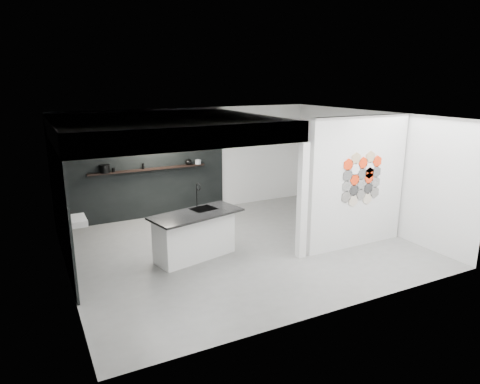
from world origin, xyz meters
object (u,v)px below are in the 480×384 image
object	(u,v)px
glass_bowl	(198,162)
kettle	(188,162)
wall_basin	(75,221)
glass_vase	(198,162)
stockpot	(105,169)
kitchen_island	(195,234)
partition_panel	(358,183)
bottle_dark	(143,166)
utensil_cup	(114,170)

from	to	relation	value
glass_bowl	kettle	bearing A→B (deg)	180.00
wall_basin	kettle	size ratio (longest dim) A/B	3.34
glass_bowl	glass_vase	distance (m)	0.01
stockpot	kettle	bearing A→B (deg)	0.00
wall_basin	glass_vase	xyz separation A→B (m)	(3.39, 2.07, 0.53)
glass_vase	kitchen_island	bearing A→B (deg)	-113.26
glass_bowl	glass_vase	bearing A→B (deg)	0.00
kitchen_island	partition_panel	bearing A→B (deg)	-29.42
stockpot	kitchen_island	bearing A→B (deg)	-68.10
wall_basin	bottle_dark	world-z (taller)	bottle_dark
glass_vase	bottle_dark	bearing A→B (deg)	180.00
wall_basin	bottle_dark	size ratio (longest dim) A/B	4.14
glass_vase	kettle	bearing A→B (deg)	180.00
glass_bowl	bottle_dark	xyz separation A→B (m)	(-1.48, 0.00, 0.02)
utensil_cup	glass_bowl	bearing A→B (deg)	0.00
partition_panel	stockpot	world-z (taller)	partition_panel
wall_basin	utensil_cup	bearing A→B (deg)	60.42
partition_panel	glass_vase	xyz separation A→B (m)	(-2.08, 3.87, -0.02)
glass_bowl	bottle_dark	world-z (taller)	bottle_dark
stockpot	utensil_cup	distance (m)	0.22
wall_basin	glass_vase	size ratio (longest dim) A/B	4.83
kettle	stockpot	bearing A→B (deg)	165.94
kitchen_island	kettle	world-z (taller)	same
kettle	bottle_dark	world-z (taller)	kettle
wall_basin	stockpot	distance (m)	2.35
kettle	utensil_cup	distance (m)	1.95
kettle	bottle_dark	size ratio (longest dim) A/B	1.24
kitchen_island	stockpot	distance (m)	3.28
kitchen_island	stockpot	world-z (taller)	stockpot
partition_panel	bottle_dark	bearing A→B (deg)	132.64
stockpot	glass_bowl	xyz separation A→B (m)	(2.43, 0.00, -0.04)
bottle_dark	utensil_cup	bearing A→B (deg)	180.00
stockpot	kettle	distance (m)	2.16
glass_vase	wall_basin	bearing A→B (deg)	-148.65
wall_basin	utensil_cup	distance (m)	2.43
kettle	glass_bowl	distance (m)	0.27
kettle	utensil_cup	bearing A→B (deg)	165.94
glass_bowl	partition_panel	bearing A→B (deg)	-61.77
partition_panel	wall_basin	xyz separation A→B (m)	(-5.46, 1.80, -0.55)
wall_basin	glass_bowl	xyz separation A→B (m)	(3.39, 2.07, 0.53)
kitchen_island	utensil_cup	xyz separation A→B (m)	(-0.96, 2.92, 0.87)
stockpot	glass_vase	bearing A→B (deg)	0.00
bottle_dark	partition_panel	bearing A→B (deg)	-47.36
partition_panel	utensil_cup	xyz separation A→B (m)	(-4.29, 3.87, -0.03)
wall_basin	kitchen_island	size ratio (longest dim) A/B	0.31
partition_panel	kettle	xyz separation A→B (m)	(-2.35, 3.87, -0.00)
partition_panel	kitchen_island	distance (m)	3.58
wall_basin	kettle	world-z (taller)	kettle
kitchen_island	glass_bowl	world-z (taller)	kitchen_island
kitchen_island	kettle	xyz separation A→B (m)	(0.98, 2.92, 0.90)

